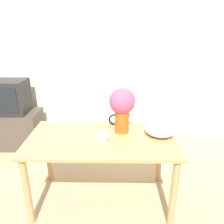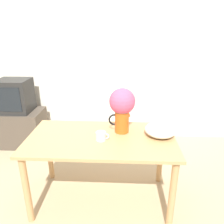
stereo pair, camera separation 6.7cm
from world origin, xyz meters
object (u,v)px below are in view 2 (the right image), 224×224
flower_vase (122,106)px  white_bowl (160,130)px  coffee_mug (101,136)px  tv_set (15,96)px

flower_vase → white_bowl: 0.43m
coffee_mug → tv_set: bearing=139.3°
coffee_mug → tv_set: tv_set is taller
white_bowl → tv_set: (-1.94, 1.07, -0.01)m
coffee_mug → white_bowl: bearing=11.6°
coffee_mug → tv_set: 1.82m
flower_vase → tv_set: size_ratio=0.93×
tv_set → coffee_mug: bearing=-40.7°
flower_vase → tv_set: bearing=147.5°
flower_vase → coffee_mug: bearing=-135.3°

